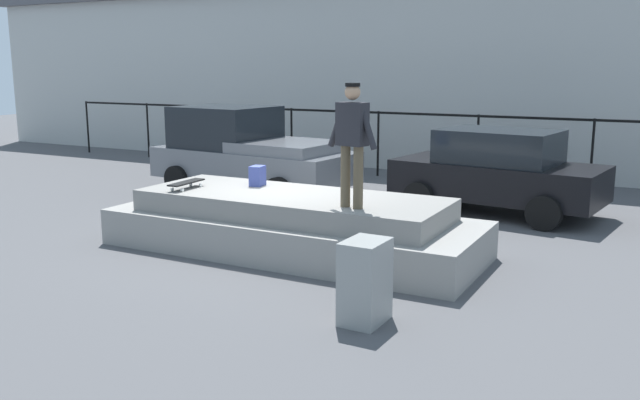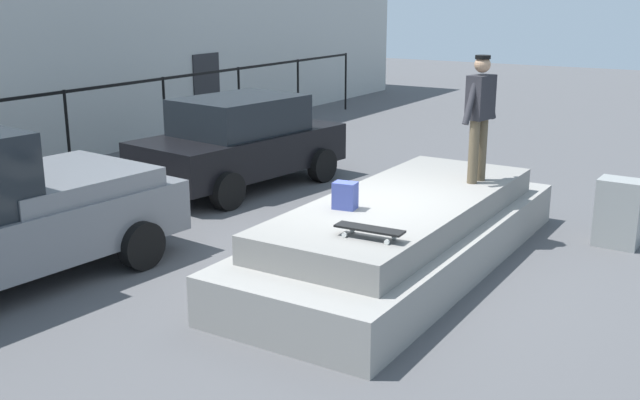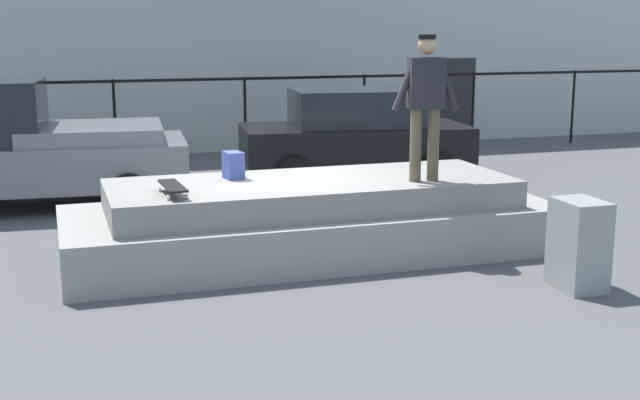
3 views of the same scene
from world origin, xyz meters
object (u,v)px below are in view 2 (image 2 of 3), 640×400
(skateboarder, at_px, (480,110))
(utility_box, at_px, (619,213))
(skateboard, at_px, (369,229))
(backpack, at_px, (345,196))
(car_black_sedan_mid, at_px, (240,141))

(skateboarder, height_order, utility_box, skateboarder)
(skateboarder, bearing_deg, skateboard, 178.56)
(skateboard, height_order, utility_box, skateboard)
(skateboard, bearing_deg, utility_box, -24.49)
(backpack, relative_size, car_black_sedan_mid, 0.08)
(skateboard, relative_size, car_black_sedan_mid, 0.19)
(skateboard, xyz_separation_m, backpack, (0.86, 0.80, 0.07))
(skateboard, bearing_deg, car_black_sedan_mid, 50.59)
(skateboarder, bearing_deg, car_black_sedan_mid, 79.40)
(skateboard, distance_m, utility_box, 4.47)
(skateboard, distance_m, backpack, 1.18)
(backpack, bearing_deg, skateboarder, 58.97)
(utility_box, bearing_deg, car_black_sedan_mid, 92.19)
(utility_box, bearing_deg, backpack, 141.58)
(car_black_sedan_mid, height_order, utility_box, car_black_sedan_mid)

